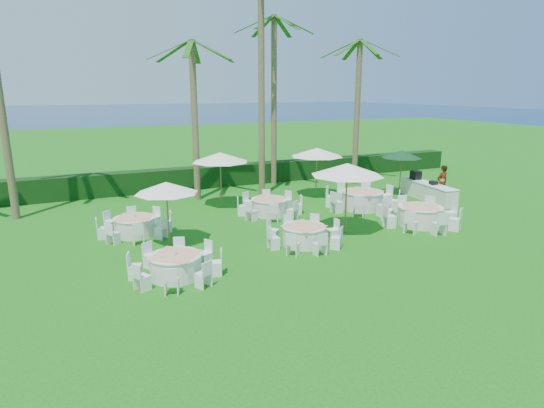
{
  "coord_description": "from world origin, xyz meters",
  "views": [
    {
      "loc": [
        -7.36,
        -13.04,
        5.47
      ],
      "look_at": [
        -0.58,
        2.04,
        1.3
      ],
      "focal_mm": 30.0,
      "sensor_mm": 36.0,
      "label": 1
    }
  ],
  "objects_px": {
    "banquet_table_a": "(176,265)",
    "buffet_table": "(427,191)",
    "banquet_table_b": "(304,235)",
    "umbrella_b": "(347,170)",
    "banquet_table_e": "(270,206)",
    "umbrella_d": "(317,152)",
    "banquet_table_c": "(420,215)",
    "umbrella_a": "(166,188)",
    "umbrella_c": "(220,157)",
    "umbrella_green": "(402,154)",
    "staff_person": "(442,183)",
    "banquet_table_f": "(362,199)",
    "banquet_table_d": "(135,226)"
  },
  "relations": [
    {
      "from": "banquet_table_a",
      "to": "buffet_table",
      "type": "distance_m",
      "value": 14.68
    },
    {
      "from": "banquet_table_e",
      "to": "buffet_table",
      "type": "xyz_separation_m",
      "value": [
        8.51,
        -0.7,
        0.08
      ]
    },
    {
      "from": "banquet_table_a",
      "to": "umbrella_a",
      "type": "distance_m",
      "value": 3.46
    },
    {
      "from": "umbrella_c",
      "to": "staff_person",
      "type": "height_order",
      "value": "umbrella_c"
    },
    {
      "from": "banquet_table_f",
      "to": "banquet_table_e",
      "type": "bearing_deg",
      "value": 168.74
    },
    {
      "from": "banquet_table_c",
      "to": "banquet_table_e",
      "type": "relative_size",
      "value": 1.11
    },
    {
      "from": "umbrella_green",
      "to": "umbrella_b",
      "type": "bearing_deg",
      "value": -144.86
    },
    {
      "from": "umbrella_b",
      "to": "umbrella_d",
      "type": "distance_m",
      "value": 6.27
    },
    {
      "from": "buffet_table",
      "to": "umbrella_a",
      "type": "bearing_deg",
      "value": -173.12
    },
    {
      "from": "banquet_table_f",
      "to": "umbrella_c",
      "type": "height_order",
      "value": "umbrella_c"
    },
    {
      "from": "staff_person",
      "to": "banquet_table_e",
      "type": "bearing_deg",
      "value": -9.17
    },
    {
      "from": "umbrella_c",
      "to": "buffet_table",
      "type": "xyz_separation_m",
      "value": [
        10.06,
        -2.93,
        -1.93
      ]
    },
    {
      "from": "banquet_table_f",
      "to": "umbrella_green",
      "type": "height_order",
      "value": "umbrella_green"
    },
    {
      "from": "umbrella_c",
      "to": "staff_person",
      "type": "relative_size",
      "value": 1.5
    },
    {
      "from": "buffet_table",
      "to": "umbrella_d",
      "type": "bearing_deg",
      "value": 149.17
    },
    {
      "from": "banquet_table_b",
      "to": "umbrella_d",
      "type": "bearing_deg",
      "value": 57.11
    },
    {
      "from": "umbrella_green",
      "to": "buffet_table",
      "type": "distance_m",
      "value": 2.33
    },
    {
      "from": "banquet_table_c",
      "to": "umbrella_c",
      "type": "relative_size",
      "value": 1.19
    },
    {
      "from": "umbrella_c",
      "to": "banquet_table_b",
      "type": "bearing_deg",
      "value": -81.09
    },
    {
      "from": "banquet_table_a",
      "to": "umbrella_a",
      "type": "xyz_separation_m",
      "value": [
        0.42,
        2.95,
        1.76
      ]
    },
    {
      "from": "umbrella_d",
      "to": "staff_person",
      "type": "relative_size",
      "value": 1.51
    },
    {
      "from": "banquet_table_c",
      "to": "umbrella_c",
      "type": "xyz_separation_m",
      "value": [
        -6.56,
        6.31,
        1.97
      ]
    },
    {
      "from": "banquet_table_b",
      "to": "umbrella_b",
      "type": "distance_m",
      "value": 3.07
    },
    {
      "from": "banquet_table_a",
      "to": "banquet_table_c",
      "type": "height_order",
      "value": "banquet_table_c"
    },
    {
      "from": "banquet_table_d",
      "to": "umbrella_a",
      "type": "distance_m",
      "value": 2.65
    },
    {
      "from": "umbrella_c",
      "to": "umbrella_green",
      "type": "distance_m",
      "value": 9.59
    },
    {
      "from": "banquet_table_c",
      "to": "banquet_table_d",
      "type": "height_order",
      "value": "banquet_table_c"
    },
    {
      "from": "umbrella_green",
      "to": "staff_person",
      "type": "height_order",
      "value": "umbrella_green"
    },
    {
      "from": "staff_person",
      "to": "umbrella_green",
      "type": "bearing_deg",
      "value": -60.33
    },
    {
      "from": "banquet_table_c",
      "to": "umbrella_a",
      "type": "height_order",
      "value": "umbrella_a"
    },
    {
      "from": "umbrella_c",
      "to": "banquet_table_c",
      "type": "bearing_deg",
      "value": -43.88
    },
    {
      "from": "banquet_table_e",
      "to": "buffet_table",
      "type": "bearing_deg",
      "value": -4.67
    },
    {
      "from": "banquet_table_d",
      "to": "umbrella_b",
      "type": "relative_size",
      "value": 1.0
    },
    {
      "from": "banquet_table_d",
      "to": "umbrella_green",
      "type": "distance_m",
      "value": 14.06
    },
    {
      "from": "banquet_table_e",
      "to": "staff_person",
      "type": "xyz_separation_m",
      "value": [
        9.06,
        -1.08,
        0.51
      ]
    },
    {
      "from": "banquet_table_a",
      "to": "buffet_table",
      "type": "xyz_separation_m",
      "value": [
        13.94,
        4.59,
        0.09
      ]
    },
    {
      "from": "banquet_table_d",
      "to": "banquet_table_c",
      "type": "bearing_deg",
      "value": -17.68
    },
    {
      "from": "banquet_table_c",
      "to": "umbrella_green",
      "type": "xyz_separation_m",
      "value": [
        2.91,
        4.83,
        1.78
      ]
    },
    {
      "from": "umbrella_a",
      "to": "umbrella_c",
      "type": "distance_m",
      "value": 5.73
    },
    {
      "from": "banquet_table_f",
      "to": "umbrella_d",
      "type": "bearing_deg",
      "value": 103.49
    },
    {
      "from": "banquet_table_f",
      "to": "buffet_table",
      "type": "bearing_deg",
      "value": 2.46
    },
    {
      "from": "banquet_table_c",
      "to": "umbrella_d",
      "type": "xyz_separation_m",
      "value": [
        -1.37,
        6.29,
        1.93
      ]
    },
    {
      "from": "umbrella_c",
      "to": "staff_person",
      "type": "xyz_separation_m",
      "value": [
        10.61,
        -3.31,
        -1.5
      ]
    },
    {
      "from": "banquet_table_a",
      "to": "banquet_table_b",
      "type": "height_order",
      "value": "banquet_table_b"
    },
    {
      "from": "banquet_table_e",
      "to": "umbrella_b",
      "type": "distance_m",
      "value": 4.56
    },
    {
      "from": "buffet_table",
      "to": "banquet_table_a",
      "type": "bearing_deg",
      "value": -161.79
    },
    {
      "from": "banquet_table_f",
      "to": "staff_person",
      "type": "distance_m",
      "value": 4.7
    },
    {
      "from": "banquet_table_a",
      "to": "umbrella_b",
      "type": "relative_size",
      "value": 0.98
    },
    {
      "from": "banquet_table_b",
      "to": "umbrella_d",
      "type": "distance_m",
      "value": 7.95
    },
    {
      "from": "banquet_table_e",
      "to": "umbrella_c",
      "type": "bearing_deg",
      "value": 124.77
    }
  ]
}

